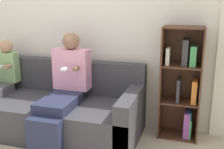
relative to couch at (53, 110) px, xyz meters
name	(u,v)px	position (x,y,z in m)	size (l,w,h in m)	color
back_wall	(86,24)	(0.26, 0.49, 1.00)	(10.00, 0.06, 2.55)	silver
couch	(53,110)	(0.00, 0.00, 0.00)	(2.14, 0.92, 0.83)	#38383D
adult_seated	(64,87)	(0.21, -0.09, 0.34)	(0.43, 0.87, 1.20)	#232842
bookshelf	(183,89)	(1.51, 0.32, 0.31)	(0.45, 0.32, 1.29)	#4C2D1E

